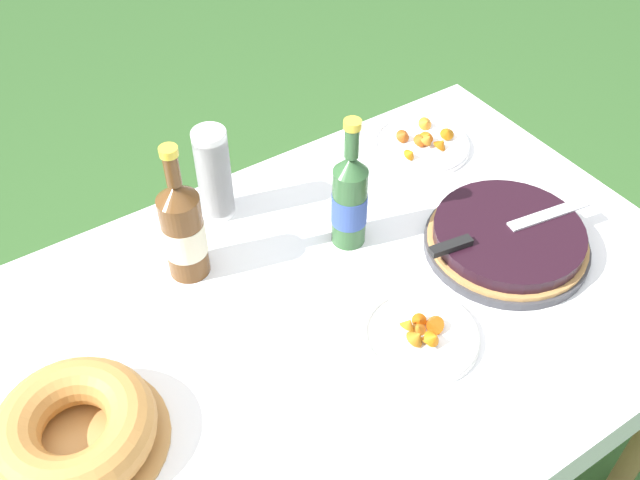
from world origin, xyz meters
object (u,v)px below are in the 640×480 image
(bundt_cake, at_px, (75,430))
(snack_plate_near, at_px, (421,334))
(cup_stack, at_px, (214,174))
(berry_tart, at_px, (507,239))
(cider_bottle_green, at_px, (350,199))
(snack_plate_left, at_px, (422,143))
(serving_knife, at_px, (498,231))
(cider_bottle_amber, at_px, (183,229))

(bundt_cake, height_order, snack_plate_near, bundt_cake)
(cup_stack, height_order, snack_plate_near, cup_stack)
(berry_tart, relative_size, cup_stack, 1.57)
(cup_stack, height_order, cider_bottle_green, cider_bottle_green)
(snack_plate_left, bearing_deg, snack_plate_near, -129.44)
(cider_bottle_green, bearing_deg, berry_tart, -38.52)
(berry_tart, relative_size, bundt_cake, 1.16)
(bundt_cake, xyz_separation_m, cup_stack, (0.45, 0.37, 0.06))
(serving_knife, bearing_deg, cider_bottle_green, 147.95)
(bundt_cake, height_order, cup_stack, cup_stack)
(serving_knife, bearing_deg, snack_plate_left, 82.94)
(cider_bottle_amber, distance_m, snack_plate_left, 0.66)
(serving_knife, bearing_deg, bundt_cake, -174.07)
(cider_bottle_green, bearing_deg, bundt_cake, -166.84)
(bundt_cake, distance_m, snack_plate_left, 1.01)
(cider_bottle_green, bearing_deg, snack_plate_near, -97.69)
(cider_bottle_amber, distance_m, snack_plate_near, 0.49)
(cider_bottle_amber, bearing_deg, serving_knife, -29.18)
(snack_plate_left, bearing_deg, serving_knife, -106.27)
(cider_bottle_green, relative_size, snack_plate_near, 1.38)
(cup_stack, xyz_separation_m, snack_plate_near, (0.15, -0.51, -0.10))
(bundt_cake, xyz_separation_m, snack_plate_left, (0.97, 0.31, -0.03))
(cider_bottle_green, height_order, cider_bottle_amber, cider_bottle_amber)
(serving_knife, xyz_separation_m, cider_bottle_green, (-0.23, 0.20, 0.05))
(bundt_cake, distance_m, snack_plate_near, 0.61)
(serving_knife, height_order, snack_plate_near, serving_knife)
(berry_tart, relative_size, cider_bottle_amber, 1.11)
(bundt_cake, distance_m, cider_bottle_amber, 0.41)
(snack_plate_near, distance_m, snack_plate_left, 0.58)
(serving_knife, distance_m, bundt_cake, 0.86)
(cider_bottle_amber, relative_size, snack_plate_left, 1.30)
(bundt_cake, relative_size, snack_plate_near, 1.35)
(berry_tart, bearing_deg, serving_knife, 170.79)
(cup_stack, distance_m, snack_plate_near, 0.54)
(berry_tart, bearing_deg, bundt_cake, 176.53)
(bundt_cake, height_order, snack_plate_left, bundt_cake)
(cider_bottle_green, bearing_deg, serving_knife, -41.26)
(cider_bottle_amber, bearing_deg, snack_plate_near, -54.75)
(cup_stack, xyz_separation_m, snack_plate_left, (0.52, -0.06, -0.09))
(serving_knife, height_order, cider_bottle_green, cider_bottle_green)
(cider_bottle_green, distance_m, snack_plate_near, 0.31)
(bundt_cake, distance_m, cider_bottle_green, 0.66)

